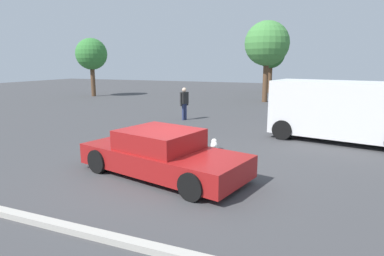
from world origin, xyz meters
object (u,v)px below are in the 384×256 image
(van_white, at_px, (342,109))
(pedestrian, at_px, (184,101))
(sedan_foreground, at_px, (162,154))
(dog, at_px, (214,144))

(van_white, distance_m, pedestrian, 7.59)
(sedan_foreground, height_order, pedestrian, pedestrian)
(sedan_foreground, distance_m, pedestrian, 8.45)
(van_white, height_order, pedestrian, van_white)
(dog, height_order, pedestrian, pedestrian)
(pedestrian, bearing_deg, van_white, -174.93)
(van_white, bearing_deg, dog, -129.13)
(sedan_foreground, xyz_separation_m, dog, (0.52, 2.74, -0.33))
(pedestrian, bearing_deg, dog, 143.28)
(pedestrian, bearing_deg, sedan_foreground, 130.09)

